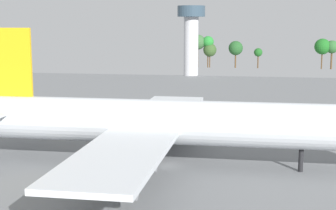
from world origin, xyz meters
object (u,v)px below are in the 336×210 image
cargo_airplane (166,123)px  maintenance_van (191,113)px  control_tower (191,32)px  catering_truck (200,125)px  baggage_tug (157,120)px

cargo_airplane → maintenance_van: (-1.33, 40.98, -5.60)m
maintenance_van → control_tower: (-12.11, 95.67, 16.75)m
catering_truck → maintenance_van: size_ratio=0.79×
cargo_airplane → control_tower: bearing=95.6°
baggage_tug → control_tower: control_tower is taller
cargo_airplane → control_tower: 137.77m
catering_truck → control_tower: control_tower is taller
cargo_airplane → control_tower: (-13.44, 136.65, 11.15)m
cargo_airplane → maintenance_van: cargo_airplane is taller
cargo_airplane → catering_truck: size_ratio=17.03×
maintenance_van → baggage_tug: (-6.05, -10.70, -0.02)m
cargo_airplane → baggage_tug: size_ratio=17.35×
maintenance_van → baggage_tug: bearing=-119.5°
control_tower → maintenance_van: bearing=-82.8°
maintenance_van → baggage_tug: size_ratio=1.29×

